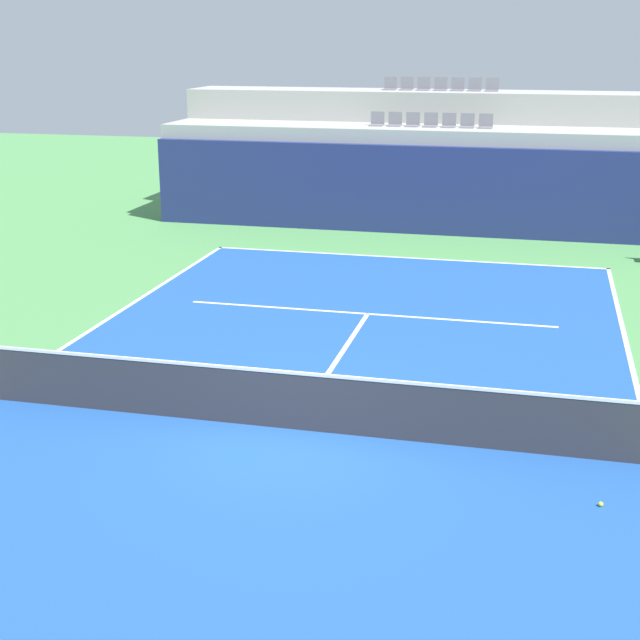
# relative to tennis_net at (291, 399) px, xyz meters

# --- Properties ---
(ground_plane) EXTENTS (80.00, 80.00, 0.00)m
(ground_plane) POSITION_rel_tennis_net_xyz_m (0.00, 0.00, -0.51)
(ground_plane) COLOR #4C8C4C
(court_surface) EXTENTS (11.00, 24.00, 0.01)m
(court_surface) POSITION_rel_tennis_net_xyz_m (0.00, 0.00, -0.50)
(court_surface) COLOR #1E4C99
(court_surface) RESTS_ON ground_plane
(baseline_far) EXTENTS (11.00, 0.10, 0.00)m
(baseline_far) POSITION_rel_tennis_net_xyz_m (0.00, 11.95, -0.50)
(baseline_far) COLOR white
(baseline_far) RESTS_ON court_surface
(service_line_far) EXTENTS (8.26, 0.10, 0.00)m
(service_line_far) POSITION_rel_tennis_net_xyz_m (0.00, 6.40, -0.50)
(service_line_far) COLOR white
(service_line_far) RESTS_ON court_surface
(centre_service_line) EXTENTS (0.10, 6.40, 0.00)m
(centre_service_line) POSITION_rel_tennis_net_xyz_m (0.00, 3.20, -0.50)
(centre_service_line) COLOR white
(centre_service_line) RESTS_ON court_surface
(back_wall) EXTENTS (17.35, 0.30, 2.72)m
(back_wall) POSITION_rel_tennis_net_xyz_m (0.00, 15.35, 0.85)
(back_wall) COLOR navy
(back_wall) RESTS_ON ground_plane
(stands_tier_lower) EXTENTS (17.35, 2.40, 3.17)m
(stands_tier_lower) POSITION_rel_tennis_net_xyz_m (0.00, 16.70, 1.07)
(stands_tier_lower) COLOR #9E9E99
(stands_tier_lower) RESTS_ON ground_plane
(stands_tier_upper) EXTENTS (17.35, 2.40, 4.16)m
(stands_tier_upper) POSITION_rel_tennis_net_xyz_m (0.00, 19.10, 1.57)
(stands_tier_upper) COLOR #9E9E99
(stands_tier_upper) RESTS_ON ground_plane
(seating_row_lower) EXTENTS (3.90, 0.44, 0.44)m
(seating_row_lower) POSITION_rel_tennis_net_xyz_m (0.00, 16.80, 2.78)
(seating_row_lower) COLOR slate
(seating_row_lower) RESTS_ON stands_tier_lower
(seating_row_upper) EXTENTS (3.90, 0.44, 0.44)m
(seating_row_upper) POSITION_rel_tennis_net_xyz_m (0.00, 19.20, 3.77)
(seating_row_upper) COLOR slate
(seating_row_upper) RESTS_ON stands_tier_upper
(tennis_net) EXTENTS (11.08, 0.08, 1.07)m
(tennis_net) POSITION_rel_tennis_net_xyz_m (0.00, 0.00, 0.00)
(tennis_net) COLOR black
(tennis_net) RESTS_ON court_surface
(tennis_ball_2) EXTENTS (0.07, 0.07, 0.07)m
(tennis_ball_2) POSITION_rel_tennis_net_xyz_m (4.62, -1.43, -0.47)
(tennis_ball_2) COLOR #CCE033
(tennis_ball_2) RESTS_ON court_surface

